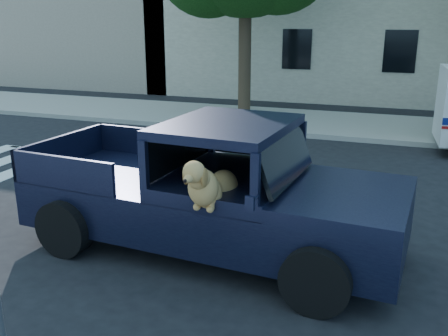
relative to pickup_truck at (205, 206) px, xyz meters
The scene contains 5 objects.
ground 1.64m from the pickup_truck, 25.14° to the left, with size 120.00×120.00×0.00m, color black.
far_sidewalk 9.95m from the pickup_truck, 82.16° to the left, with size 60.00×4.00×0.15m, color gray.
lane_stripes 5.29m from the pickup_truck, 50.27° to the left, with size 21.60×0.14×0.01m, color silver, non-canonical shape.
building_left 22.16m from the pickup_truck, 128.53° to the left, with size 12.00×6.00×8.00m, color tan.
pickup_truck is the anchor object (origin of this frame).
Camera 1 is at (1.32, -7.18, 3.42)m, focal length 40.00 mm.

